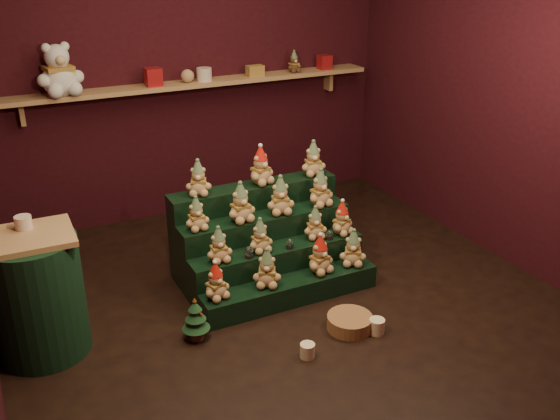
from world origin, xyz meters
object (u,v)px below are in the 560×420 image
riser_tier_front (291,291)px  brown_bear (294,62)px  mini_christmas_tree (196,319)px  mug_left (307,351)px  snow_globe_a (249,252)px  snow_globe_c (329,235)px  white_bear (57,62)px  wicker_basket (350,322)px  mug_right (377,326)px  snow_globe_b (290,244)px  side_table (37,295)px

riser_tier_front → brown_bear: brown_bear is taller
mini_christmas_tree → mug_left: 0.79m
mug_left → snow_globe_a: bearing=93.2°
snow_globe_c → white_bear: white_bear is taller
mini_christmas_tree → wicker_basket: (1.01, -0.37, -0.11)m
snow_globe_a → mug_right: size_ratio=0.84×
wicker_basket → white_bear: size_ratio=0.59×
riser_tier_front → snow_globe_b: bearing=65.7°
snow_globe_a → brown_bear: size_ratio=0.45×
mug_left → mug_right: bearing=2.3°
side_table → riser_tier_front: bearing=-5.2°
snow_globe_b → white_bear: white_bear is taller
mug_left → snow_globe_b: bearing=70.4°
mini_christmas_tree → mug_left: bearing=-41.8°
snow_globe_a → snow_globe_c: (0.69, 0.00, -0.01)m
mini_christmas_tree → mug_left: size_ratio=3.29×
riser_tier_front → snow_globe_c: (0.42, 0.16, 0.31)m
wicker_basket → white_bear: (-1.42, 2.37, 1.54)m
snow_globe_c → white_bear: bearing=133.8°
mug_left → white_bear: 3.12m
snow_globe_b → snow_globe_c: 0.35m
side_table → wicker_basket: bearing=-18.7°
snow_globe_a → mug_right: bearing=-52.7°
mug_right → mug_left: bearing=-177.7°
snow_globe_c → mug_right: snow_globe_c is taller
side_table → mini_christmas_tree: 1.03m
side_table → mug_left: 1.79m
side_table → mug_left: size_ratio=8.59×
side_table → wicker_basket: 2.10m
mug_right → white_bear: (-1.55, 2.51, 1.54)m
snow_globe_b → riser_tier_front: bearing=-114.3°
snow_globe_c → brown_bear: 2.07m
mug_left → mug_right: mug_right is taller
side_table → snow_globe_b: bearing=0.0°
riser_tier_front → mini_christmas_tree: size_ratio=4.29×
snow_globe_a → white_bear: (-0.95, 1.71, 1.19)m
snow_globe_b → snow_globe_c: bearing=0.0°
wicker_basket → snow_globe_b: bearing=101.1°
snow_globe_a → snow_globe_b: (0.34, 0.00, -0.01)m
snow_globe_c → mug_right: size_ratio=0.70×
mug_right → white_bear: 3.33m
riser_tier_front → brown_bear: size_ratio=6.82×
snow_globe_a → mug_left: (0.05, -0.82, -0.36)m
side_table → mug_right: side_table is taller
mug_right → wicker_basket: mug_right is taller
snow_globe_c → mini_christmas_tree: (-1.23, -0.30, -0.24)m
brown_bear → snow_globe_a: bearing=-132.4°
riser_tier_front → mug_right: riser_tier_front is taller
snow_globe_c → snow_globe_b: bearing=180.0°
snow_globe_a → snow_globe_c: snow_globe_a is taller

